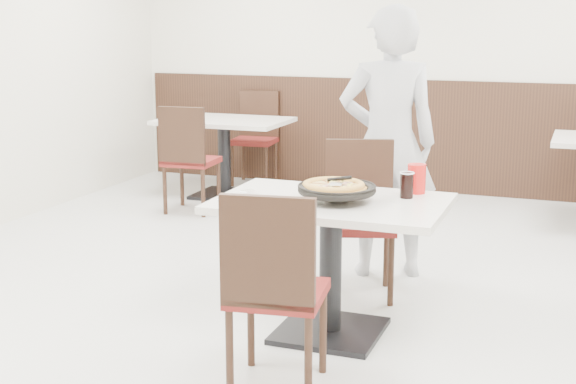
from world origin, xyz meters
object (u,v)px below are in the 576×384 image
(red_cup, at_px, (417,179))
(pizza, at_px, (334,189))
(pizza_pan, at_px, (337,194))
(diner_person, at_px, (388,143))
(bg_table_left, at_px, (224,158))
(bg_chair_left_near, at_px, (191,159))
(side_plate, at_px, (246,199))
(bg_chair_left_far, at_px, (254,139))
(main_table, at_px, (330,268))
(chair_near, at_px, (278,288))
(cola_glass, at_px, (407,186))
(chair_far, at_px, (360,221))

(red_cup, bearing_deg, pizza, -139.08)
(pizza_pan, xyz_separation_m, diner_person, (-0.01, 1.18, 0.09))
(bg_table_left, relative_size, bg_chair_left_near, 1.26)
(diner_person, bearing_deg, bg_table_left, -63.19)
(pizza_pan, height_order, red_cup, red_cup)
(side_plate, height_order, red_cup, red_cup)
(pizza_pan, xyz_separation_m, bg_chair_left_far, (-2.00, 3.62, -0.32))
(main_table, bearing_deg, bg_chair_left_far, 118.64)
(bg_table_left, bearing_deg, bg_chair_left_far, 86.48)
(red_cup, bearing_deg, pizza_pan, -133.86)
(chair_near, height_order, bg_chair_left_near, same)
(bg_table_left, bearing_deg, cola_glass, -49.53)
(chair_near, relative_size, red_cup, 5.94)
(main_table, relative_size, chair_near, 1.26)
(pizza_pan, height_order, pizza, pizza)
(cola_glass, bearing_deg, chair_near, -114.78)
(side_plate, distance_m, diner_person, 1.40)
(chair_near, height_order, cola_glass, chair_near)
(cola_glass, xyz_separation_m, bg_chair_left_near, (-2.37, 2.10, -0.34))
(pizza_pan, relative_size, diner_person, 0.18)
(side_plate, bearing_deg, pizza, 22.54)
(main_table, xyz_separation_m, bg_chair_left_near, (-2.01, 2.29, 0.10))
(side_plate, height_order, bg_chair_left_near, bg_chair_left_near)
(pizza, height_order, diner_person, diner_person)
(main_table, distance_m, diner_person, 1.25)
(main_table, relative_size, red_cup, 7.50)
(pizza, xyz_separation_m, bg_table_left, (-2.01, 2.95, -0.44))
(pizza, distance_m, bg_table_left, 3.60)
(cola_glass, relative_size, bg_chair_left_near, 0.14)
(red_cup, bearing_deg, cola_glass, -99.66)
(side_plate, distance_m, red_cup, 0.94)
(main_table, xyz_separation_m, chair_far, (-0.02, 0.66, 0.10))
(main_table, distance_m, pizza, 0.44)
(chair_far, distance_m, red_cup, 0.63)
(chair_far, bearing_deg, main_table, 73.70)
(bg_chair_left_far, bearing_deg, pizza, 113.46)
(chair_near, distance_m, red_cup, 1.15)
(main_table, bearing_deg, chair_near, -93.24)
(main_table, distance_m, chair_near, 0.69)
(chair_near, relative_size, chair_far, 1.00)
(red_cup, bearing_deg, chair_far, 140.38)
(pizza_pan, bearing_deg, pizza, 129.67)
(chair_far, bearing_deg, red_cup, 122.34)
(main_table, height_order, pizza, pizza)
(main_table, height_order, side_plate, side_plate)
(chair_near, height_order, bg_table_left, chair_near)
(bg_chair_left_near, bearing_deg, bg_chair_left_far, 84.23)
(chair_far, height_order, pizza_pan, chair_far)
(pizza, bearing_deg, pizza_pan, -50.33)
(chair_near, distance_m, pizza, 0.76)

